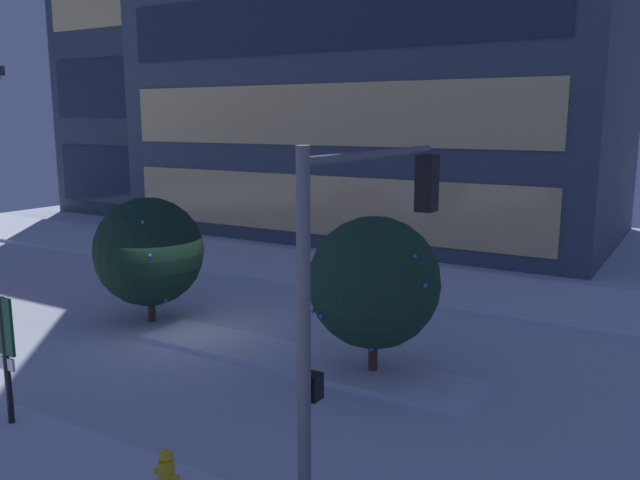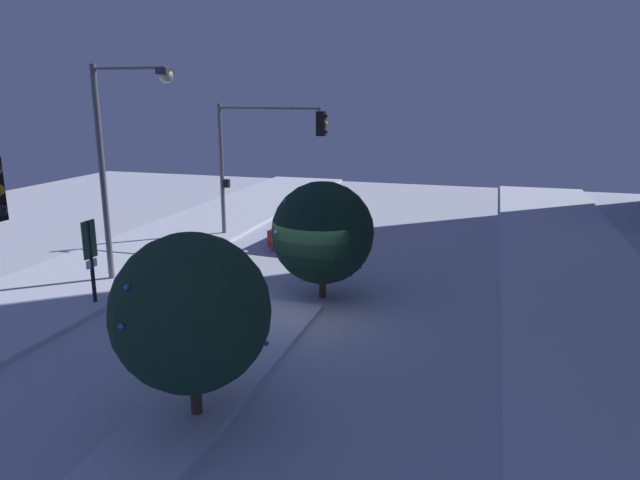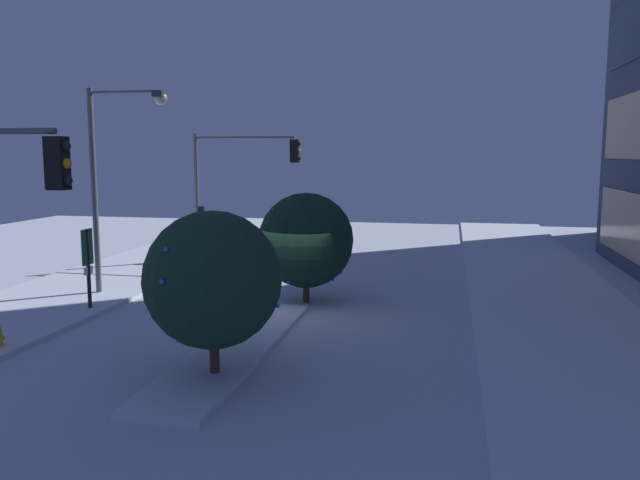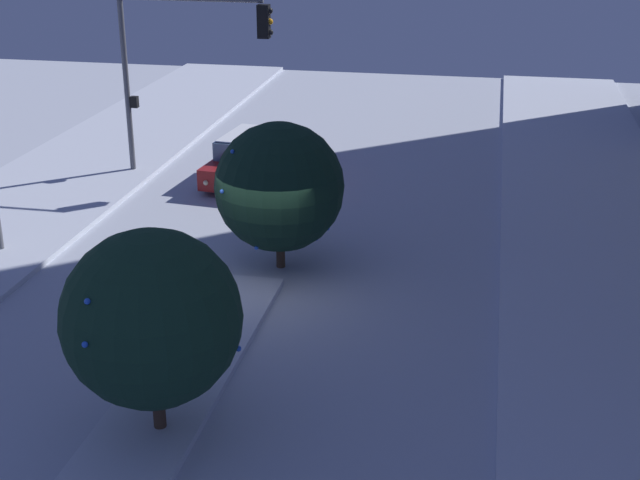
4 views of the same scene
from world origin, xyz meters
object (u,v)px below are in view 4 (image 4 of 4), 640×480
(street_lamp_arched, at_px, (6,74))
(decorated_tree_median, at_px, (152,318))
(traffic_light_corner_near_left, at_px, (182,52))
(car_near, at_px, (252,157))
(decorated_tree_left_of_median, at_px, (279,187))

(street_lamp_arched, height_order, decorated_tree_median, street_lamp_arched)
(traffic_light_corner_near_left, distance_m, decorated_tree_median, 14.88)
(street_lamp_arched, xyz_separation_m, decorated_tree_median, (6.93, 6.18, -2.47))
(traffic_light_corner_near_left, height_order, decorated_tree_median, traffic_light_corner_near_left)
(traffic_light_corner_near_left, bearing_deg, street_lamp_arched, -104.44)
(car_near, height_order, traffic_light_corner_near_left, traffic_light_corner_near_left)
(car_near, distance_m, decorated_tree_median, 14.56)
(car_near, relative_size, decorated_tree_left_of_median, 1.29)
(decorated_tree_median, bearing_deg, traffic_light_corner_near_left, -162.97)
(traffic_light_corner_near_left, bearing_deg, car_near, 5.12)
(street_lamp_arched, height_order, decorated_tree_left_of_median, street_lamp_arched)
(car_near, bearing_deg, street_lamp_arched, -22.25)
(traffic_light_corner_near_left, bearing_deg, decorated_tree_left_of_median, -54.79)
(car_near, distance_m, decorated_tree_left_of_median, 7.43)
(car_near, bearing_deg, decorated_tree_median, 14.76)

